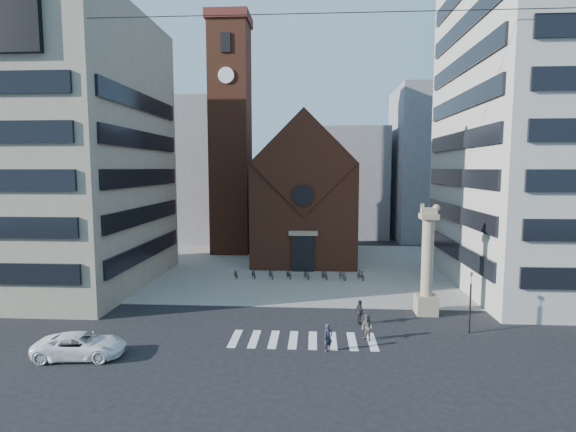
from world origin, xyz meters
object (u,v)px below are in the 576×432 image
object	(u,v)px
pedestrian_0	(328,338)
scooter_0	(236,274)
traffic_light	(470,301)
white_car	(80,345)
pedestrian_1	(367,328)
lion_column	(427,271)
pedestrian_2	(360,312)

from	to	relation	value
pedestrian_0	scooter_0	world-z (taller)	pedestrian_0
traffic_light	white_car	distance (m)	25.43
pedestrian_1	pedestrian_0	bearing A→B (deg)	-91.67
pedestrian_1	lion_column	bearing A→B (deg)	100.18
white_car	scooter_0	xyz separation A→B (m)	(5.90, 19.99, -0.22)
traffic_light	lion_column	bearing A→B (deg)	116.46
pedestrian_2	scooter_0	xyz separation A→B (m)	(-11.48, 13.16, -0.41)
white_car	pedestrian_0	xyz separation A→B (m)	(14.94, 1.85, 0.14)
lion_column	traffic_light	distance (m)	4.62
lion_column	pedestrian_1	xyz separation A→B (m)	(-5.23, -5.78, -2.59)
traffic_light	scooter_0	size ratio (longest dim) A/B	2.49
scooter_0	white_car	bearing A→B (deg)	-126.07
pedestrian_0	pedestrian_1	world-z (taller)	pedestrian_1
white_car	scooter_0	size ratio (longest dim) A/B	3.03
pedestrian_2	pedestrian_0	bearing A→B (deg)	133.97
pedestrian_0	pedestrian_2	size ratio (longest dim) A/B	0.95
lion_column	white_car	distance (m)	24.85
traffic_light	white_car	size ratio (longest dim) A/B	0.82
traffic_light	scooter_0	distance (m)	23.84
pedestrian_0	scooter_0	distance (m)	20.27
lion_column	pedestrian_1	bearing A→B (deg)	-132.14
white_car	pedestrian_1	size ratio (longest dim) A/B	3.02
white_car	pedestrian_2	world-z (taller)	pedestrian_2
pedestrian_0	scooter_0	bearing A→B (deg)	81.61
scooter_0	pedestrian_2	bearing A→B (deg)	-68.53
lion_column	scooter_0	xyz separation A→B (m)	(-16.89, 10.46, -2.95)
white_car	pedestrian_0	world-z (taller)	pedestrian_0
white_car	pedestrian_1	xyz separation A→B (m)	(17.56, 3.75, 0.14)
pedestrian_2	traffic_light	bearing A→B (deg)	-119.90
pedestrian_1	pedestrian_2	bearing A→B (deg)	145.71
traffic_light	pedestrian_2	xyz separation A→B (m)	(-7.40, 1.30, -1.38)
scooter_0	traffic_light	bearing A→B (deg)	-57.08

